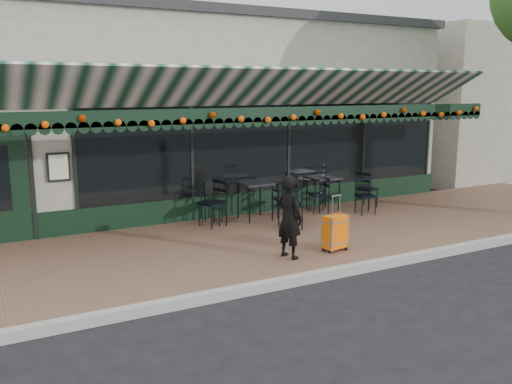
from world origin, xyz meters
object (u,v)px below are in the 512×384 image
cafe_table_b (255,186)px  chair_a_front (366,196)px  chair_a_right (367,189)px  chair_b_front (290,205)px  chair_b_right (282,199)px  chair_b_left (213,203)px  chair_solo (212,203)px  chair_a_left (319,195)px  suitcase (335,232)px  cafe_table_a (323,180)px  woman (289,217)px

cafe_table_b → chair_a_front: bearing=-16.5°
chair_a_right → chair_b_front: bearing=87.5°
chair_a_right → chair_b_right: size_ratio=1.11×
chair_b_left → chair_solo: 0.21m
chair_b_left → chair_b_front: (1.34, -0.88, -0.00)m
chair_a_left → suitcase: bearing=-13.8°
chair_a_left → chair_b_left: 2.62m
cafe_table_a → chair_solo: 2.83m
suitcase → chair_a_right: 3.75m
woman → chair_a_left: 3.44m
woman → chair_a_left: woman is taller
chair_a_front → chair_solo: 3.53m
cafe_table_a → chair_a_right: bearing=-12.6°
suitcase → cafe_table_b: (-0.15, 2.73, 0.40)m
chair_b_left → chair_a_front: bearing=63.6°
cafe_table_a → chair_b_left: size_ratio=0.82×
chair_b_front → chair_solo: 1.66m
woman → chair_a_left: (2.33, 2.51, -0.29)m
chair_b_right → suitcase: bearing=179.1°
chair_solo → chair_b_right: bearing=-60.7°
chair_a_front → chair_solo: chair_solo is taller
woman → chair_a_left: bearing=-58.1°
cafe_table_a → chair_a_front: 1.04m
suitcase → chair_a_left: 2.92m
suitcase → chair_a_left: bearing=49.8°
chair_a_right → chair_b_front: size_ratio=0.91×
suitcase → chair_b_front: (0.13, 1.70, 0.15)m
chair_b_right → chair_solo: size_ratio=0.89×
chair_b_right → cafe_table_a: bearing=-75.4°
chair_a_right → chair_b_right: bearing=66.4°
cafe_table_a → chair_a_front: bearing=-50.5°
woman → chair_b_right: size_ratio=1.78×
cafe_table_b → chair_b_right: cafe_table_b is taller
woman → chair_a_right: woman is taller
woman → chair_solo: (-0.23, 2.73, -0.26)m
chair_a_right → chair_a_front: size_ratio=1.08×
chair_a_left → chair_a_right: chair_a_right is taller
chair_a_right → cafe_table_b: bearing=66.3°
suitcase → cafe_table_b: size_ratio=1.21×
chair_b_left → chair_b_front: 1.60m
chair_a_front → chair_b_front: (-2.18, -0.30, 0.07)m
suitcase → chair_a_left: (1.41, 2.56, 0.09)m
woman → chair_a_front: (3.22, 1.95, -0.30)m
chair_b_right → chair_a_front: bearing=-100.7°
chair_solo → chair_a_front: bearing=-70.0°
woman → suitcase: bearing=-108.1°
chair_b_left → cafe_table_a: bearing=76.7°
chair_b_right → chair_b_front: size_ratio=0.82×
woman → chair_solo: size_ratio=1.59×
cafe_table_b → suitcase: bearing=-86.9°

